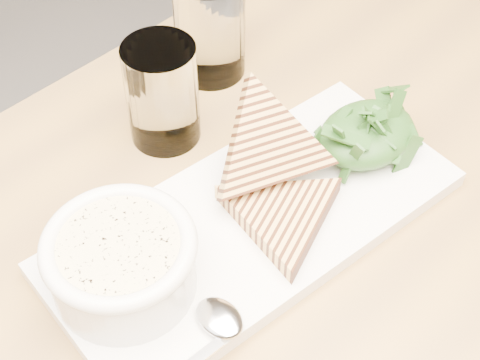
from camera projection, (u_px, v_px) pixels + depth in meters
table_top at (312, 289)px, 0.67m from camera, size 1.20×0.86×0.04m
table_leg_br at (378, 132)px, 1.34m from camera, size 0.06×0.06×0.71m
platter at (254, 222)px, 0.68m from camera, size 0.39×0.18×0.02m
soup_bowl at (123, 268)px, 0.61m from camera, size 0.12×0.12×0.05m
soup at (119, 247)px, 0.59m from camera, size 0.10×0.10×0.01m
bowl_rim at (118, 245)px, 0.58m from camera, size 0.13×0.13×0.01m
sandwich_flat at (282, 216)px, 0.66m from camera, size 0.18×0.18×0.02m
sandwich_lean at (268, 146)px, 0.67m from camera, size 0.17×0.18×0.15m
salad_base at (367, 134)px, 0.72m from camera, size 0.10×0.08×0.04m
arugula_pile at (368, 129)px, 0.71m from camera, size 0.11×0.10×0.05m
spoon_bowl at (220, 318)px, 0.60m from camera, size 0.03×0.05×0.01m
glass_near at (162, 93)px, 0.73m from camera, size 0.07×0.07×0.11m
glass_far at (210, 26)px, 0.80m from camera, size 0.08×0.08×0.12m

